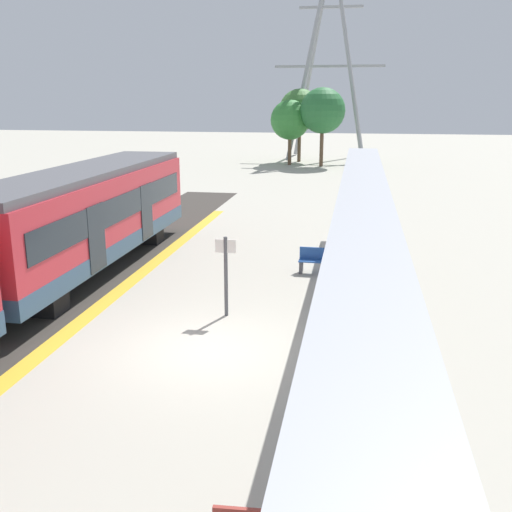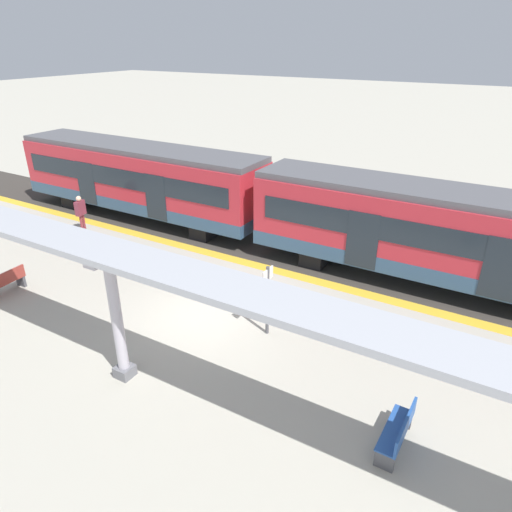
# 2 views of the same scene
# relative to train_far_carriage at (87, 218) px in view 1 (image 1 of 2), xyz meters

# --- Properties ---
(ground_plane) EXTENTS (176.00, 176.00, 0.00)m
(ground_plane) POSITION_rel_train_far_carriage_xyz_m (5.57, -5.74, -1.83)
(ground_plane) COLOR #ADA999
(tactile_edge_strip) EXTENTS (0.50, 34.24, 0.01)m
(tactile_edge_strip) POSITION_rel_train_far_carriage_xyz_m (1.85, -5.74, -1.83)
(tactile_edge_strip) COLOR gold
(tactile_edge_strip) RESTS_ON ground
(train_far_carriage) EXTENTS (2.65, 12.95, 3.48)m
(train_far_carriage) POSITION_rel_train_far_carriage_xyz_m (0.00, 0.00, 0.00)
(train_far_carriage) COLOR #BA2732
(train_far_carriage) RESTS_ON ground
(canopy_pillar_second) EXTENTS (1.10, 0.44, 3.47)m
(canopy_pillar_second) POSITION_rel_train_far_carriage_xyz_m (9.09, -5.72, -0.07)
(canopy_pillar_second) COLOR slate
(canopy_pillar_second) RESTS_ON ground
(canopy_pillar_third) EXTENTS (1.10, 0.44, 3.47)m
(canopy_pillar_third) POSITION_rel_train_far_carriage_xyz_m (9.09, 7.51, -0.07)
(canopy_pillar_third) COLOR slate
(canopy_pillar_third) RESTS_ON ground
(canopy_beam) EXTENTS (1.20, 27.24, 0.16)m
(canopy_beam) POSITION_rel_train_far_carriage_xyz_m (9.09, -5.71, 1.72)
(canopy_beam) COLOR #A8AAB2
(canopy_beam) RESTS_ON canopy_pillar_nearest
(bench_near_end) EXTENTS (1.51, 0.47, 0.86)m
(bench_near_end) POSITION_rel_train_far_carriage_xyz_m (7.84, 0.96, -1.39)
(bench_near_end) COLOR #244F99
(bench_near_end) RESTS_ON ground
(platform_info_sign) EXTENTS (0.56, 0.10, 2.20)m
(platform_info_sign) POSITION_rel_train_far_carriage_xyz_m (5.56, -3.48, -0.50)
(platform_info_sign) COLOR #4C4C51
(platform_info_sign) RESTS_ON ground
(electricity_pylon) EXTENTS (10.23, 7.21, 18.91)m
(electricity_pylon) POSITION_rel_train_far_carriage_xyz_m (5.86, 39.68, 7.77)
(electricity_pylon) COLOR #93969B
(electricity_pylon) RESTS_ON ground
(tree_left_background) EXTENTS (3.83, 3.83, 6.59)m
(tree_left_background) POSITION_rel_train_far_carriage_xyz_m (5.75, 33.10, 2.83)
(tree_left_background) COLOR brown
(tree_left_background) RESTS_ON ground
(tree_right_background) EXTENTS (3.40, 3.40, 5.57)m
(tree_right_background) POSITION_rel_train_far_carriage_xyz_m (2.93, 33.82, 2.02)
(tree_right_background) COLOR brown
(tree_right_background) RESTS_ON ground
(tree_centre_background) EXTENTS (3.77, 3.77, 6.53)m
(tree_centre_background) POSITION_rel_train_far_carriage_xyz_m (3.49, 36.57, 2.79)
(tree_centre_background) COLOR brown
(tree_centre_background) RESTS_ON ground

